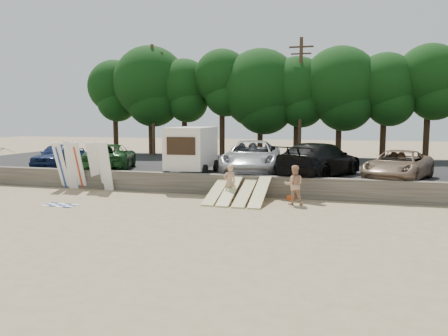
{
  "coord_description": "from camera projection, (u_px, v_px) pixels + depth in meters",
  "views": [
    {
      "loc": [
        5.26,
        -17.4,
        3.73
      ],
      "look_at": [
        -0.36,
        3.0,
        1.32
      ],
      "focal_mm": 35.0,
      "sensor_mm": 36.0,
      "label": 1
    }
  ],
  "objects": [
    {
      "name": "ground",
      "position": [
        213.0,
        207.0,
        18.48
      ],
      "size": [
        120.0,
        120.0,
        0.0
      ],
      "primitive_type": "plane",
      "color": "tan",
      "rests_on": "ground"
    },
    {
      "name": "seawall",
      "position": [
        231.0,
        185.0,
        21.3
      ],
      "size": [
        44.0,
        0.5,
        1.0
      ],
      "primitive_type": "cube",
      "color": "#6B6356",
      "rests_on": "ground"
    },
    {
      "name": "parking_lot",
      "position": [
        260.0,
        170.0,
        28.5
      ],
      "size": [
        44.0,
        14.5,
        0.7
      ],
      "primitive_type": "cube",
      "color": "#282828",
      "rests_on": "ground"
    },
    {
      "name": "treeline",
      "position": [
        269.0,
        85.0,
        34.71
      ],
      "size": [
        32.79,
        6.6,
        9.16
      ],
      "color": "#382616",
      "rests_on": "parking_lot"
    },
    {
      "name": "utility_poles",
      "position": [
        300.0,
        96.0,
        32.67
      ],
      "size": [
        25.8,
        0.26,
        9.0
      ],
      "color": "#473321",
      "rests_on": "parking_lot"
    },
    {
      "name": "box_trailer",
      "position": [
        192.0,
        148.0,
        23.92
      ],
      "size": [
        2.51,
        4.15,
        2.55
      ],
      "rotation": [
        0.0,
        0.0,
        0.06
      ],
      "color": "white",
      "rests_on": "parking_lot"
    },
    {
      "name": "car_0",
      "position": [
        59.0,
        155.0,
        27.14
      ],
      "size": [
        2.36,
        4.64,
        1.51
      ],
      "primitive_type": "imported",
      "rotation": [
        0.0,
        0.0,
        0.13
      ],
      "color": "navy",
      "rests_on": "parking_lot"
    },
    {
      "name": "car_1",
      "position": [
        110.0,
        157.0,
        25.83
      ],
      "size": [
        4.32,
        6.05,
        1.53
      ],
      "primitive_type": "imported",
      "rotation": [
        0.0,
        0.0,
        3.5
      ],
      "color": "#133616",
      "rests_on": "parking_lot"
    },
    {
      "name": "car_2",
      "position": [
        252.0,
        157.0,
        24.16
      ],
      "size": [
        3.74,
        6.8,
        1.8
      ],
      "primitive_type": "imported",
      "rotation": [
        0.0,
        0.0,
        0.12
      ],
      "color": "#ADAEB2",
      "rests_on": "parking_lot"
    },
    {
      "name": "car_3",
      "position": [
        319.0,
        160.0,
        22.71
      ],
      "size": [
        4.69,
        6.64,
        1.79
      ],
      "primitive_type": "imported",
      "rotation": [
        0.0,
        0.0,
        2.74
      ],
      "color": "black",
      "rests_on": "parking_lot"
    },
    {
      "name": "car_4",
      "position": [
        398.0,
        165.0,
        21.44
      ],
      "size": [
        4.15,
        5.82,
        1.47
      ],
      "primitive_type": "imported",
      "rotation": [
        0.0,
        0.0,
        -0.36
      ],
      "color": "#8D715A",
      "rests_on": "parking_lot"
    },
    {
      "name": "surfboard_upright_0",
      "position": [
        61.0,
        166.0,
        23.06
      ],
      "size": [
        0.53,
        0.87,
        2.5
      ],
      "primitive_type": "cube",
      "rotation": [
        0.31,
        0.0,
        -0.04
      ],
      "color": "white",
      "rests_on": "ground"
    },
    {
      "name": "surfboard_upright_1",
      "position": [
        71.0,
        165.0,
        22.98
      ],
      "size": [
        0.57,
        0.63,
        2.56
      ],
      "primitive_type": "cube",
      "rotation": [
        0.2,
        0.0,
        0.13
      ],
      "color": "white",
      "rests_on": "ground"
    },
    {
      "name": "surfboard_upright_2",
      "position": [
        78.0,
        166.0,
        22.86
      ],
      "size": [
        0.52,
        0.78,
        2.52
      ],
      "primitive_type": "cube",
      "rotation": [
        0.28,
        0.0,
        -0.03
      ],
      "color": "white",
      "rests_on": "ground"
    },
    {
      "name": "surfboard_upright_3",
      "position": [
        94.0,
        166.0,
        22.78
      ],
      "size": [
        0.58,
        0.86,
        2.51
      ],
      "primitive_type": "cube",
      "rotation": [
        0.29,
        0.0,
        0.1
      ],
      "color": "white",
      "rests_on": "ground"
    },
    {
      "name": "surfboard_upright_4",
      "position": [
        103.0,
        166.0,
        22.55
      ],
      "size": [
        0.57,
        0.68,
        2.55
      ],
      "primitive_type": "cube",
      "rotation": [
        0.22,
        0.0,
        -0.12
      ],
      "color": "white",
      "rests_on": "ground"
    },
    {
      "name": "surfboard_upright_5",
      "position": [
        106.0,
        167.0,
        22.29
      ],
      "size": [
        0.53,
        0.71,
        2.54
      ],
      "primitive_type": "cube",
      "rotation": [
        0.24,
        0.0,
        0.05
      ],
      "color": "white",
      "rests_on": "ground"
    },
    {
      "name": "surfboard_low_0",
      "position": [
        216.0,
        191.0,
        19.92
      ],
      "size": [
        0.56,
        2.92,
        0.84
      ],
      "primitive_type": "cube",
      "rotation": [
        0.26,
        0.0,
        0.0
      ],
      "color": "#D8D088",
      "rests_on": "ground"
    },
    {
      "name": "surfboard_low_1",
      "position": [
        230.0,
        190.0,
        19.69
      ],
      "size": [
        0.56,
        2.88,
        0.99
      ],
      "primitive_type": "cube",
      "rotation": [
        0.31,
        0.0,
        0.0
      ],
      "color": "#D8D088",
      "rests_on": "ground"
    },
    {
      "name": "surfboard_low_2",
      "position": [
        245.0,
        193.0,
        19.48
      ],
      "size": [
        0.56,
        2.91,
        0.87
      ],
      "primitive_type": "cube",
      "rotation": [
        0.27,
        0.0,
        0.0
      ],
      "color": "#D8D088",
      "rests_on": "ground"
    },
    {
      "name": "surfboard_low_3",
      "position": [
        260.0,
        192.0,
        19.27
      ],
      "size": [
        0.56,
        2.87,
        1.01
      ],
      "primitive_type": "cube",
      "rotation": [
        0.32,
        0.0,
        0.0
      ],
      "color": "#D8D088",
      "rests_on": "ground"
    },
    {
      "name": "beachgoer_a",
      "position": [
        230.0,
        182.0,
        19.97
      ],
      "size": [
        0.71,
        0.64,
        1.62
      ],
      "primitive_type": "imported",
      "rotation": [
        0.0,
        0.0,
        3.7
      ],
      "color": "tan",
      "rests_on": "ground"
    },
    {
      "name": "beachgoer_b",
      "position": [
        294.0,
        185.0,
        18.91
      ],
      "size": [
        0.95,
        0.8,
        1.72
      ],
      "primitive_type": "imported",
      "rotation": [
        0.0,
        0.0,
        3.34
      ],
      "color": "tan",
      "rests_on": "ground"
    },
    {
      "name": "cooler",
      "position": [
        215.0,
        193.0,
        20.93
      ],
      "size": [
        0.41,
        0.34,
        0.32
      ],
      "primitive_type": "cube",
      "rotation": [
        0.0,
        0.0,
        -0.1
      ],
      "color": "#268D2F",
      "rests_on": "ground"
    },
    {
      "name": "gear_bag",
      "position": [
        291.0,
        198.0,
        19.97
      ],
      "size": [
        0.37,
        0.34,
        0.22
      ],
      "primitive_type": "cube",
      "rotation": [
        0.0,
        0.0,
        -0.36
      ],
      "color": "#E5511A",
      "rests_on": "ground"
    },
    {
      "name": "beach_towel",
      "position": [
        60.0,
        205.0,
        18.84
      ],
      "size": [
        1.65,
        1.65,
        0.0
      ],
      "primitive_type": "plane",
      "rotation": [
        0.0,
        0.0,
        -0.1
      ],
      "color": "white",
      "rests_on": "ground"
    }
  ]
}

